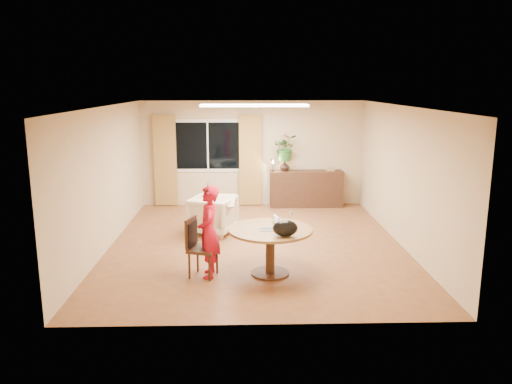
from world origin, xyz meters
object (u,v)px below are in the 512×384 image
(dining_chair, at_px, (203,248))
(child, at_px, (209,232))
(dining_table, at_px, (270,238))
(sideboard, at_px, (306,189))
(armchair, at_px, (213,215))

(dining_chair, bearing_deg, child, 20.16)
(dining_table, height_order, dining_chair, dining_chair)
(dining_chair, xyz_separation_m, sideboard, (2.22, 4.59, -0.02))
(dining_table, relative_size, dining_chair, 1.41)
(dining_chair, relative_size, armchair, 1.12)
(dining_chair, bearing_deg, armchair, 107.26)
(dining_table, height_order, child, child)
(dining_table, distance_m, dining_chair, 1.07)
(dining_table, xyz_separation_m, sideboard, (1.16, 4.54, -0.15))
(dining_table, distance_m, armchair, 2.54)
(dining_table, bearing_deg, sideboard, 75.71)
(dining_table, xyz_separation_m, dining_chair, (-1.06, -0.06, -0.12))
(child, distance_m, armchair, 2.39)
(dining_chair, distance_m, armchair, 2.37)
(dining_chair, distance_m, sideboard, 5.10)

